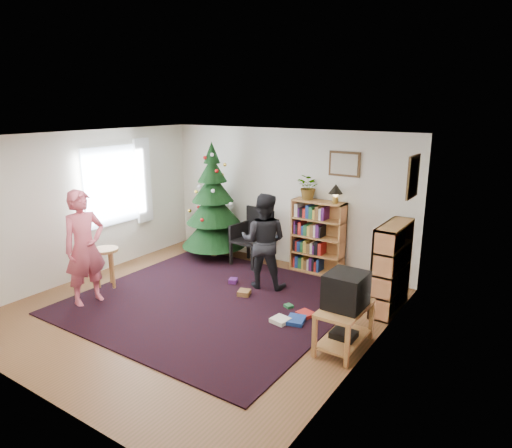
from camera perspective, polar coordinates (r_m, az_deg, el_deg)
The scene contains 23 objects.
floor at distance 6.90m, azimuth -7.21°, elevation -10.44°, with size 5.00×5.00×0.00m, color brown.
ceiling at distance 6.25m, azimuth -7.97°, elevation 10.74°, with size 5.00×5.00×0.00m, color white.
wall_back at distance 8.45m, azimuth 3.63°, elevation 3.36°, with size 5.00×0.02×2.50m, color silver.
wall_front at distance 4.97m, azimuth -26.97°, elevation -6.70°, with size 5.00×0.02×2.50m, color silver.
wall_left at distance 8.29m, azimuth -20.74°, elevation 2.19°, with size 0.02×5.00×2.50m, color silver.
wall_right at distance 5.23m, azimuth 13.63°, elevation -4.38°, with size 0.02×5.00×2.50m, color silver.
rug at distance 7.10m, azimuth -5.62°, elevation -9.53°, with size 3.80×3.60×0.02m, color black.
window_pane at distance 8.57m, azimuth -17.54°, elevation 4.57°, with size 0.04×1.20×1.40m, color silver.
curtain at distance 8.99m, azimuth -13.92°, elevation 5.28°, with size 0.06×0.35×1.60m, color white.
picture_back at distance 7.81m, azimuth 11.00°, elevation 7.37°, with size 0.55×0.03×0.42m.
picture_right at distance 6.71m, azimuth 19.05°, elevation 5.62°, with size 0.03×0.50×0.60m.
christmas_tree at distance 8.80m, azimuth -5.38°, elevation 1.70°, with size 1.24×1.24×2.24m.
bookshelf_back at distance 8.10m, azimuth 7.72°, elevation -1.52°, with size 0.95×0.30×1.30m.
bookshelf_right at distance 6.85m, azimuth 16.58°, elevation -5.13°, with size 0.30×0.95×1.30m.
tv_stand at distance 5.82m, azimuth 10.98°, elevation -12.13°, with size 0.47×0.85×0.55m.
crt_tv at distance 5.63m, azimuth 11.17°, elevation -8.11°, with size 0.46×0.49×0.43m.
armchair at distance 8.51m, azimuth -0.27°, elevation -1.25°, with size 0.62×0.62×1.05m.
stool at distance 7.79m, azimuth -18.23°, elevation -3.99°, with size 0.40×0.40×0.67m.
person_standing at distance 7.19m, azimuth -20.62°, elevation -2.80°, with size 0.63×0.42×1.74m, color #D25464.
person_by_chair at distance 7.34m, azimuth 0.97°, elevation -2.16°, with size 0.76×0.59×1.57m, color black.
potted_plant at distance 7.99m, azimuth 6.65°, elevation 4.62°, with size 0.40×0.35×0.45m, color gray.
table_lamp at distance 7.78m, azimuth 9.93°, elevation 4.18°, with size 0.24×0.24×0.32m.
floor_clutter at distance 6.81m, azimuth 3.17°, elevation -10.31°, with size 2.18×0.98×0.08m.
Camera 1 is at (4.13, -4.67, 2.95)m, focal length 32.00 mm.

